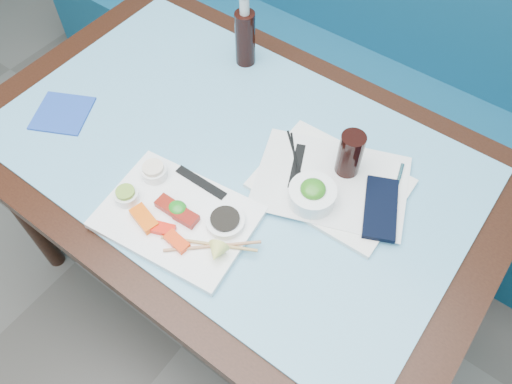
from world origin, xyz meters
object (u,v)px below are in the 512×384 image
Objects in this scene: serving_tray at (331,184)px; seaweed_bowl at (312,195)px; booth_bench at (365,81)px; blue_napkin at (62,113)px; sashimi_plate at (177,217)px; cola_glass at (350,154)px; cola_bottle_body at (245,38)px; dining_table at (233,172)px.

seaweed_bowl is (-0.01, -0.07, 0.03)m from serving_tray.
booth_bench is 21.00× the size of blue_napkin.
booth_bench is 0.91m from serving_tray.
sashimi_plate is at bearing -129.71° from serving_tray.
cola_bottle_body is (-0.45, 0.18, 0.01)m from cola_glass.
cola_bottle_body is (-0.18, 0.30, 0.17)m from dining_table.
sashimi_plate is 2.45× the size of blue_napkin.
cola_glass is at bearing 78.50° from serving_tray.
cola_glass is 0.79m from blue_napkin.
serving_tray is at bearing 44.51° from sashimi_plate.
sashimi_plate is 0.49m from blue_napkin.
cola_bottle_body is at bearing 104.02° from sashimi_plate.
blue_napkin is (-0.27, -0.47, -0.08)m from cola_bottle_body.
dining_table is 0.29m from serving_tray.
booth_bench reaches higher than sashimi_plate.
booth_bench is at bearing 110.63° from cola_glass.
cola_bottle_body is (-0.21, 0.54, 0.07)m from sashimi_plate.
booth_bench reaches higher than serving_tray.
dining_table is 0.34m from cola_glass.
blue_napkin is at bearing -167.47° from seaweed_bowl.
blue_napkin is (-0.46, -1.01, 0.39)m from booth_bench.
cola_bottle_body is (-0.43, 0.31, 0.05)m from seaweed_bowl.
cola_bottle_body reaches higher than seaweed_bowl.
sashimi_plate is 3.09× the size of seaweed_bowl.
booth_bench is at bearing 71.44° from cola_bottle_body.
booth_bench is at bearing 65.72° from blue_napkin.
cola_bottle_body reaches higher than dining_table.
cola_glass is (0.01, 0.05, 0.07)m from serving_tray.
booth_bench reaches higher than cola_glass.
booth_bench is 8.67× the size of serving_tray.
blue_napkin reaches higher than dining_table.
seaweed_bowl reaches higher than dining_table.
cola_bottle_body is at bearing 59.72° from blue_napkin.
booth_bench is 8.57× the size of sashimi_plate.
serving_tray is at bearing 12.93° from dining_table.
sashimi_plate is 1.01× the size of serving_tray.
sashimi_plate is 2.83× the size of cola_glass.
serving_tray is at bearing 82.41° from seaweed_bowl.
booth_bench is 1.18m from blue_napkin.
sashimi_plate is at bearing -69.01° from cola_bottle_body.
sashimi_plate is at bearing -84.16° from dining_table.
blue_napkin is at bearing -114.28° from booth_bench.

